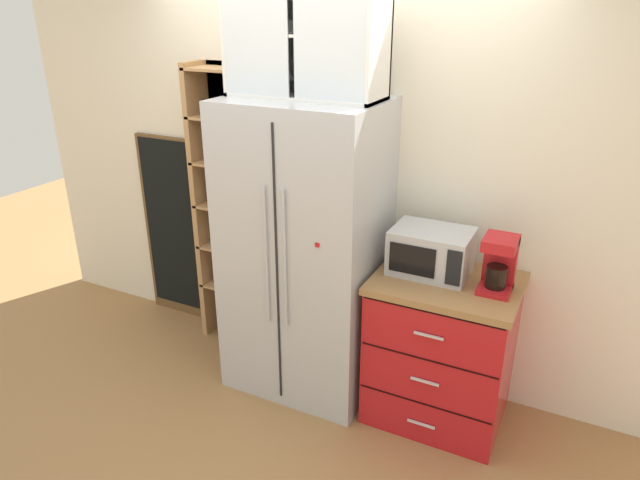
% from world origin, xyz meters
% --- Properties ---
extents(ground_plane, '(10.69, 10.69, 0.00)m').
position_xyz_m(ground_plane, '(0.00, 0.00, 0.00)').
color(ground_plane, '#9E7042').
extents(wall_back_cream, '(5.00, 0.10, 2.55)m').
position_xyz_m(wall_back_cream, '(0.00, 0.40, 1.27)').
color(wall_back_cream, silver).
rests_on(wall_back_cream, ground).
extents(refrigerator, '(0.91, 0.71, 1.86)m').
position_xyz_m(refrigerator, '(0.00, 0.01, 0.93)').
color(refrigerator, '#B7BABF').
rests_on(refrigerator, ground).
extents(pantry_shelf_column, '(0.50, 0.28, 2.00)m').
position_xyz_m(pantry_shelf_column, '(-0.73, 0.29, 1.00)').
color(pantry_shelf_column, brown).
rests_on(pantry_shelf_column, ground).
extents(counter_cabinet, '(0.80, 0.65, 0.91)m').
position_xyz_m(counter_cabinet, '(0.88, 0.04, 0.46)').
color(counter_cabinet, red).
rests_on(counter_cabinet, ground).
extents(microwave, '(0.44, 0.33, 0.26)m').
position_xyz_m(microwave, '(0.76, 0.09, 1.04)').
color(microwave, '#B7BABF').
rests_on(microwave, counter_cabinet).
extents(coffee_maker, '(0.17, 0.20, 0.31)m').
position_xyz_m(coffee_maker, '(1.14, 0.05, 1.07)').
color(coffee_maker, red).
rests_on(coffee_maker, counter_cabinet).
extents(mug_charcoal, '(0.12, 0.09, 0.09)m').
position_xyz_m(mug_charcoal, '(0.88, 0.02, 0.96)').
color(mug_charcoal, '#2D2D33').
rests_on(mug_charcoal, counter_cabinet).
extents(bottle_clear, '(0.07, 0.07, 0.24)m').
position_xyz_m(bottle_clear, '(0.88, 0.06, 1.02)').
color(bottle_clear, silver).
rests_on(bottle_clear, counter_cabinet).
extents(upper_cabinet, '(0.88, 0.32, 0.66)m').
position_xyz_m(upper_cabinet, '(-0.00, 0.06, 2.18)').
color(upper_cabinet, silver).
rests_on(upper_cabinet, refrigerator).
extents(chalkboard_menu, '(0.60, 0.04, 1.45)m').
position_xyz_m(chalkboard_menu, '(-1.30, 0.33, 0.73)').
color(chalkboard_menu, brown).
rests_on(chalkboard_menu, ground).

